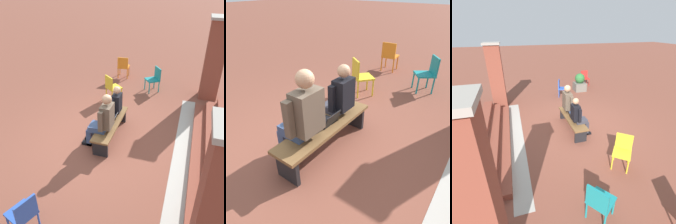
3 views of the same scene
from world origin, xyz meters
TOP-DOWN VIEW (x-y plane):
  - ground_plane at (0.00, 0.00)m, footprint 60.00×60.00m
  - concrete_strip at (-0.18, 1.99)m, footprint 5.27×0.40m
  - bench at (-0.18, 0.14)m, footprint 1.80×0.44m
  - person_student at (-0.58, 0.08)m, footprint 0.50×0.63m
  - person_adult at (0.22, 0.07)m, footprint 0.60×0.75m
  - laptop at (-0.22, 0.15)m, footprint 0.32×0.29m
  - plastic_chair_near_bench_right at (-2.17, -0.47)m, footprint 0.59×0.59m
  - plastic_chair_far_right at (-3.28, 0.73)m, footprint 0.59×0.59m
  - plastic_chair_mid_courtyard at (-4.07, -0.61)m, footprint 0.45×0.45m

SIDE VIEW (x-z plane):
  - ground_plane at x=0.00m, z-range 0.00..0.00m
  - concrete_strip at x=-0.18m, z-range 0.00..0.01m
  - bench at x=-0.18m, z-range 0.13..0.58m
  - plastic_chair_near_bench_right at x=-2.17m, z-range 0.06..0.90m
  - plastic_chair_far_right at x=-3.28m, z-range 0.06..0.90m
  - plastic_chair_mid_courtyard at x=-4.07m, z-range 0.06..0.90m
  - laptop at x=-0.22m, z-range 0.39..0.61m
  - person_student at x=-0.58m, z-range 0.05..1.33m
  - person_adult at x=0.22m, z-range 0.04..1.47m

